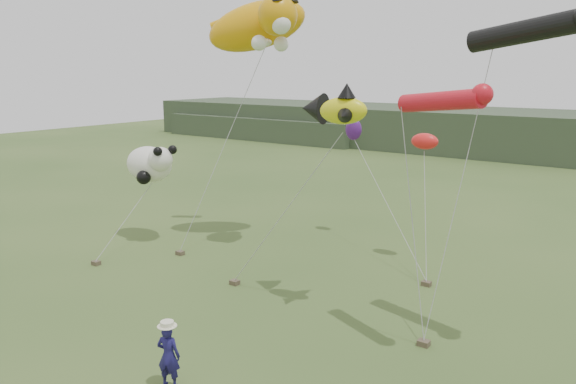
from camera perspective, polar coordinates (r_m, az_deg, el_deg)
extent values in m
plane|color=#385123|center=(16.70, -8.86, -15.53)|extent=(120.00, 120.00, 0.00)
cube|color=#2D3D28|center=(56.65, 25.10, 5.26)|extent=(90.00, 12.00, 4.00)
cube|color=#2D3D28|center=(66.56, -1.84, 6.62)|extent=(25.00, 8.00, 2.50)
imported|color=#1A1551|center=(14.76, -12.03, -15.96)|extent=(0.70, 0.58, 1.66)
cube|color=brown|center=(24.64, -10.91, -6.10)|extent=(0.33, 0.26, 0.17)
cube|color=brown|center=(21.07, -5.44, -9.13)|extent=(0.33, 0.26, 0.17)
cube|color=brown|center=(17.12, 13.61, -14.69)|extent=(0.33, 0.26, 0.17)
cube|color=brown|center=(24.28, -18.92, -6.83)|extent=(0.33, 0.26, 0.17)
cube|color=brown|center=(21.48, 13.88, -9.02)|extent=(0.33, 0.26, 0.17)
ellipsoid|color=orange|center=(25.87, -3.17, 16.51)|extent=(5.02, 4.50, 3.12)
sphere|color=orange|center=(24.05, -1.06, 17.50)|extent=(1.65, 1.65, 1.65)
sphere|color=white|center=(23.59, -0.73, 16.72)|extent=(0.82, 0.82, 0.82)
ellipsoid|color=white|center=(25.50, -3.22, 14.92)|extent=(1.61, 0.81, 0.50)
sphere|color=white|center=(23.88, -2.96, 14.89)|extent=(0.64, 0.64, 0.64)
sphere|color=white|center=(24.78, -0.70, 14.80)|extent=(0.64, 0.64, 0.64)
cylinder|color=orange|center=(28.00, -6.14, 16.88)|extent=(1.71, 1.25, 0.99)
ellipsoid|color=yellow|center=(17.67, 5.63, 8.22)|extent=(1.68, 0.85, 0.91)
cone|color=black|center=(18.67, 2.53, 8.47)|extent=(0.90, 1.10, 1.02)
cone|color=black|center=(17.58, 5.99, 10.22)|extent=(0.57, 0.57, 0.45)
cone|color=black|center=(17.02, 5.64, 7.68)|extent=(0.60, 0.63, 0.45)
cone|color=black|center=(18.00, 7.48, 7.88)|extent=(0.60, 0.63, 0.45)
cylinder|color=black|center=(16.58, 23.18, 14.80)|extent=(3.36, 1.38, 1.05)
cylinder|color=red|center=(15.48, 15.21, 8.90)|extent=(2.71, 1.48, 0.75)
sphere|color=red|center=(14.67, 19.12, 9.35)|extent=(0.54, 0.54, 0.54)
ellipsoid|color=white|center=(26.79, -13.93, 2.76)|extent=(2.48, 1.65, 1.65)
sphere|color=white|center=(25.73, -12.85, 3.27)|extent=(1.10, 1.10, 1.10)
sphere|color=black|center=(25.22, -13.10, 4.03)|extent=(0.40, 0.40, 0.40)
sphere|color=black|center=(25.67, -11.65, 4.24)|extent=(0.40, 0.40, 0.40)
sphere|color=black|center=(26.06, -14.45, 1.45)|extent=(0.64, 0.64, 0.64)
sphere|color=black|center=(27.58, -14.45, 2.23)|extent=(0.64, 0.64, 0.64)
ellipsoid|color=red|center=(23.36, 13.71, 5.03)|extent=(1.13, 0.66, 0.66)
ellipsoid|color=#47156B|center=(26.60, 6.67, 6.33)|extent=(0.82, 0.55, 1.01)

